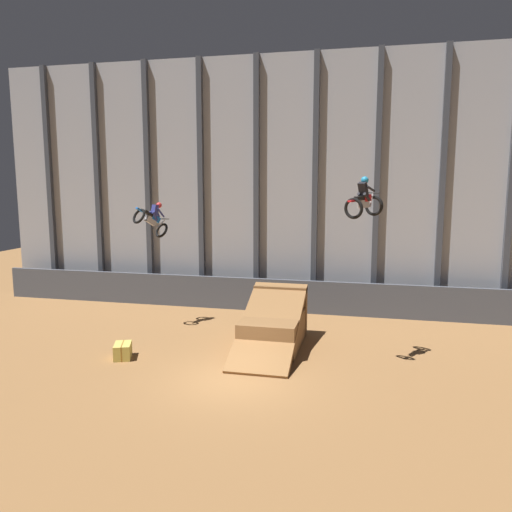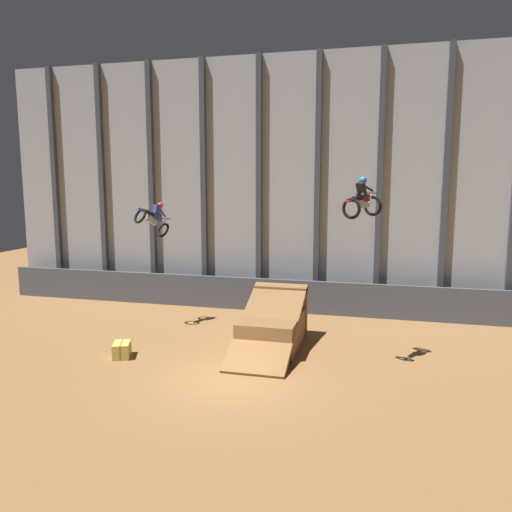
{
  "view_description": "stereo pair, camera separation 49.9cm",
  "coord_description": "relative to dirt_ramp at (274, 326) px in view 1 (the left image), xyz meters",
  "views": [
    {
      "loc": [
        4.31,
        -15.32,
        6.56
      ],
      "look_at": [
        -0.36,
        5.01,
        3.46
      ],
      "focal_mm": 35.0,
      "sensor_mm": 36.0,
      "label": 1
    },
    {
      "loc": [
        4.79,
        -15.2,
        6.56
      ],
      "look_at": [
        -0.36,
        5.01,
        3.46
      ],
      "focal_mm": 35.0,
      "sensor_mm": 36.0,
      "label": 2
    }
  ],
  "objects": [
    {
      "name": "arena_back_wall",
      "position": [
        -0.63,
        6.34,
        5.7
      ],
      "size": [
        32.0,
        0.4,
        12.96
      ],
      "color": "#A3A8B2",
      "rests_on": "ground_plane"
    },
    {
      "name": "rider_bike_right_air",
      "position": [
        3.44,
        -1.3,
        5.14
      ],
      "size": [
        1.38,
        1.74,
        1.46
      ],
      "rotation": [
        0.03,
        0.0,
        -0.51
      ],
      "color": "black"
    },
    {
      "name": "ground_plane",
      "position": [
        -0.63,
        -3.98,
        -0.78
      ],
      "size": [
        60.0,
        60.0,
        0.0
      ],
      "primitive_type": "plane",
      "color": "olive"
    },
    {
      "name": "hay_bale_trackside",
      "position": [
        -5.24,
        -2.87,
        -0.5
      ],
      "size": [
        0.88,
        1.05,
        0.57
      ],
      "rotation": [
        0.0,
        0.0,
        1.94
      ],
      "color": "#CCB751",
      "rests_on": "ground_plane"
    },
    {
      "name": "dirt_ramp",
      "position": [
        0.0,
        0.0,
        0.0
      ],
      "size": [
        2.28,
        5.24,
        2.31
      ],
      "color": "brown",
      "rests_on": "ground_plane"
    },
    {
      "name": "rider_bike_left_air",
      "position": [
        -5.86,
        1.45,
        4.16
      ],
      "size": [
        1.44,
        1.82,
        1.68
      ],
      "rotation": [
        -0.53,
        0.0,
        -0.5
      ],
      "color": "black"
    },
    {
      "name": "lower_barrier",
      "position": [
        -0.63,
        5.14,
        0.06
      ],
      "size": [
        31.36,
        0.2,
        1.68
      ],
      "color": "#474C56",
      "rests_on": "ground_plane"
    }
  ]
}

